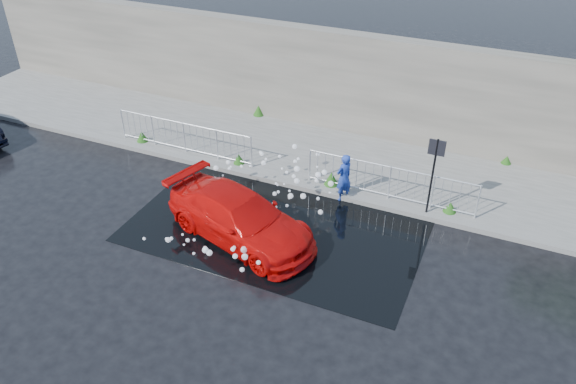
# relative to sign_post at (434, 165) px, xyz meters

# --- Properties ---
(ground) EXTENTS (90.00, 90.00, 0.00)m
(ground) POSITION_rel_sign_post_xyz_m (-4.20, -3.10, -1.72)
(ground) COLOR black
(ground) RESTS_ON ground
(pavement) EXTENTS (30.00, 4.00, 0.15)m
(pavement) POSITION_rel_sign_post_xyz_m (-4.20, 1.90, -1.65)
(pavement) COLOR #64635F
(pavement) RESTS_ON ground
(curb) EXTENTS (30.00, 0.25, 0.16)m
(curb) POSITION_rel_sign_post_xyz_m (-4.20, -0.10, -1.64)
(curb) COLOR #64635F
(curb) RESTS_ON ground
(retaining_wall) EXTENTS (30.00, 0.60, 3.50)m
(retaining_wall) POSITION_rel_sign_post_xyz_m (-4.20, 4.10, 0.18)
(retaining_wall) COLOR #5C564D
(retaining_wall) RESTS_ON pavement
(puddle) EXTENTS (8.00, 5.00, 0.01)m
(puddle) POSITION_rel_sign_post_xyz_m (-3.70, -2.10, -1.72)
(puddle) COLOR black
(puddle) RESTS_ON ground
(sign_post) EXTENTS (0.45, 0.06, 2.50)m
(sign_post) POSITION_rel_sign_post_xyz_m (0.00, 0.00, 0.00)
(sign_post) COLOR black
(sign_post) RESTS_ON ground
(railing_left) EXTENTS (5.05, 0.05, 1.10)m
(railing_left) POSITION_rel_sign_post_xyz_m (-8.20, 0.25, -0.99)
(railing_left) COLOR silver
(railing_left) RESTS_ON pavement
(railing_right) EXTENTS (5.05, 0.05, 1.10)m
(railing_right) POSITION_rel_sign_post_xyz_m (-1.20, 0.25, -0.99)
(railing_right) COLOR silver
(railing_right) RESTS_ON pavement
(weeds) EXTENTS (12.17, 3.93, 0.43)m
(weeds) POSITION_rel_sign_post_xyz_m (-4.63, 1.35, -1.39)
(weeds) COLOR #224D14
(weeds) RESTS_ON pavement
(water_spray) EXTENTS (3.67, 5.63, 1.10)m
(water_spray) POSITION_rel_sign_post_xyz_m (-4.14, -1.93, -1.01)
(water_spray) COLOR white
(water_spray) RESTS_ON ground
(red_car) EXTENTS (4.84, 3.06, 1.31)m
(red_car) POSITION_rel_sign_post_xyz_m (-4.40, -2.97, -1.07)
(red_car) COLOR red
(red_car) RESTS_ON ground
(person) EXTENTS (0.59, 0.66, 1.51)m
(person) POSITION_rel_sign_post_xyz_m (-2.49, -0.10, -0.97)
(person) COLOR #213EA7
(person) RESTS_ON ground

